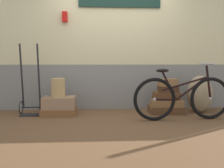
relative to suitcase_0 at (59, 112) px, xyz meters
The scene contains 13 objects.
ground 1.08m from the suitcase_0, 12.04° to the right, with size 10.24×5.20×0.06m, color brown.
station_building 1.89m from the suitcase_0, 30.40° to the left, with size 8.24×0.74×2.99m.
suitcase_0 is the anchor object (origin of this frame).
suitcase_1 0.17m from the suitcase_0, 82.47° to the left, with size 0.59×0.40×0.21m, color #937051.
suitcase_2 2.01m from the suitcase_0, ahead, with size 0.63×0.44×0.14m, color brown.
suitcase_3 2.03m from the suitcase_0, ahead, with size 0.56×0.39×0.11m, color olive.
suitcase_4 2.03m from the suitcase_0, ahead, with size 0.46×0.31×0.15m, color brown.
suitcase_5 2.09m from the suitcase_0, ahead, with size 0.35×0.25×0.12m, color #4C2D19.
suitcase_6 2.10m from the suitcase_0, ahead, with size 0.34×0.25×0.14m, color olive.
wicker_basket 0.44m from the suitcase_0, 112.59° to the left, with size 0.25×0.25×0.34m, color tan.
luggage_trolley 0.60m from the suitcase_0, behind, with size 0.39×0.35×1.31m.
burlap_sack 2.71m from the suitcase_0, ahead, with size 0.48×0.41×0.71m, color #9E8966.
bicycle 2.22m from the suitcase_0, 13.32° to the right, with size 1.70×0.46×0.96m.
Camera 1 is at (-0.35, -4.30, 0.98)m, focal length 39.50 mm.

